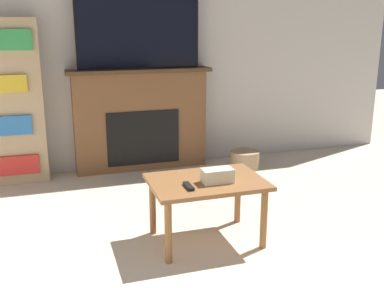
# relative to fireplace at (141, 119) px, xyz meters

# --- Properties ---
(wall_back) EXTENTS (6.28, 0.06, 2.70)m
(wall_back) POSITION_rel_fireplace_xyz_m (0.03, 0.14, 0.79)
(wall_back) COLOR beige
(wall_back) RESTS_ON ground_plane
(fireplace) EXTENTS (1.54, 0.28, 1.11)m
(fireplace) POSITION_rel_fireplace_xyz_m (0.00, 0.00, 0.00)
(fireplace) COLOR brown
(fireplace) RESTS_ON ground_plane
(tv) EXTENTS (1.29, 0.03, 0.75)m
(tv) POSITION_rel_fireplace_xyz_m (0.00, -0.02, 0.93)
(tv) COLOR black
(tv) RESTS_ON fireplace
(coffee_table) EXTENTS (0.82, 0.59, 0.48)m
(coffee_table) POSITION_rel_fireplace_xyz_m (0.10, -1.88, -0.15)
(coffee_table) COLOR brown
(coffee_table) RESTS_ON ground_plane
(tissue_box) EXTENTS (0.22, 0.12, 0.10)m
(tissue_box) POSITION_rel_fireplace_xyz_m (0.15, -1.95, -0.03)
(tissue_box) COLOR beige
(tissue_box) RESTS_ON coffee_table
(remote_control) EXTENTS (0.04, 0.15, 0.02)m
(remote_control) POSITION_rel_fireplace_xyz_m (-0.07, -1.99, -0.07)
(remote_control) COLOR black
(remote_control) RESTS_ON coffee_table
(bookshelf) EXTENTS (0.65, 0.29, 1.63)m
(bookshelf) POSITION_rel_fireplace_xyz_m (-1.32, -0.02, 0.26)
(bookshelf) COLOR tan
(bookshelf) RESTS_ON ground_plane
(storage_basket) EXTENTS (0.32, 0.32, 0.20)m
(storage_basket) POSITION_rel_fireplace_xyz_m (1.09, -0.36, -0.46)
(storage_basket) COLOR tan
(storage_basket) RESTS_ON ground_plane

